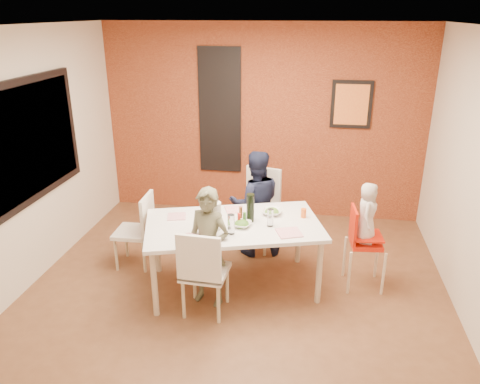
% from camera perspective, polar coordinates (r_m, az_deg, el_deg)
% --- Properties ---
extents(ground, '(4.50, 4.50, 0.00)m').
position_cam_1_polar(ground, '(5.12, -0.56, -12.24)').
color(ground, brown).
rests_on(ground, ground).
extents(ceiling, '(4.50, 4.50, 0.02)m').
position_cam_1_polar(ceiling, '(4.27, -0.69, 19.56)').
color(ceiling, white).
rests_on(ceiling, wall_back).
extents(wall_back, '(4.50, 0.02, 2.70)m').
position_cam_1_polar(wall_back, '(6.66, 2.75, 8.45)').
color(wall_back, beige).
rests_on(wall_back, ground).
extents(wall_front, '(4.50, 0.02, 2.70)m').
position_cam_1_polar(wall_front, '(2.56, -9.58, -14.35)').
color(wall_front, beige).
rests_on(wall_front, ground).
extents(wall_left, '(0.02, 4.50, 2.70)m').
position_cam_1_polar(wall_left, '(5.37, -25.06, 3.25)').
color(wall_left, beige).
rests_on(wall_left, ground).
extents(brick_accent_wall, '(4.50, 0.02, 2.70)m').
position_cam_1_polar(brick_accent_wall, '(6.64, 2.72, 8.41)').
color(brick_accent_wall, maroon).
rests_on(brick_accent_wall, ground).
extents(picture_window_frame, '(0.05, 1.70, 1.30)m').
position_cam_1_polar(picture_window_frame, '(5.46, -23.99, 5.90)').
color(picture_window_frame, black).
rests_on(picture_window_frame, wall_left).
extents(picture_window_pane, '(0.02, 1.55, 1.15)m').
position_cam_1_polar(picture_window_pane, '(5.45, -23.86, 5.89)').
color(picture_window_pane, black).
rests_on(picture_window_pane, wall_left).
extents(glassblock_strip, '(0.55, 0.03, 1.70)m').
position_cam_1_polar(glassblock_strip, '(6.69, -2.45, 9.82)').
color(glassblock_strip, silver).
rests_on(glassblock_strip, wall_back).
extents(glassblock_surround, '(0.60, 0.03, 1.76)m').
position_cam_1_polar(glassblock_surround, '(6.69, -2.46, 9.81)').
color(glassblock_surround, black).
rests_on(glassblock_surround, wall_back).
extents(art_print_frame, '(0.54, 0.03, 0.64)m').
position_cam_1_polar(art_print_frame, '(6.54, 13.43, 10.34)').
color(art_print_frame, black).
rests_on(art_print_frame, wall_back).
extents(art_print_canvas, '(0.44, 0.01, 0.54)m').
position_cam_1_polar(art_print_canvas, '(6.52, 13.43, 10.31)').
color(art_print_canvas, orange).
rests_on(art_print_canvas, wall_back).
extents(dining_table, '(2.02, 1.49, 0.75)m').
position_cam_1_polar(dining_table, '(4.91, -0.81, -4.56)').
color(dining_table, white).
rests_on(dining_table, ground).
extents(chair_near, '(0.45, 0.45, 0.93)m').
position_cam_1_polar(chair_near, '(4.54, -4.58, -9.35)').
color(chair_near, silver).
rests_on(chair_near, ground).
extents(chair_far, '(0.57, 0.57, 1.00)m').
position_cam_1_polar(chair_far, '(5.89, 2.42, -1.39)').
color(chair_far, silver).
rests_on(chair_far, ground).
extents(chair_left, '(0.42, 0.42, 0.88)m').
position_cam_1_polar(chair_left, '(5.54, -12.15, -4.15)').
color(chair_left, white).
rests_on(chair_left, ground).
extents(high_chair, '(0.42, 0.42, 0.91)m').
position_cam_1_polar(high_chair, '(5.16, 14.65, -5.69)').
color(high_chair, red).
rests_on(high_chair, ground).
extents(child_near, '(0.52, 0.41, 1.25)m').
position_cam_1_polar(child_near, '(4.70, -3.86, -6.77)').
color(child_near, '#52513A').
rests_on(child_near, ground).
extents(child_far, '(0.75, 0.65, 1.31)m').
position_cam_1_polar(child_far, '(5.63, 1.88, -1.40)').
color(child_far, black).
rests_on(child_far, ground).
extents(toddler, '(0.26, 0.35, 0.65)m').
position_cam_1_polar(toddler, '(5.04, 15.24, -2.46)').
color(toddler, beige).
rests_on(toddler, high_chair).
extents(plate_near_left, '(0.25, 0.25, 0.01)m').
position_cam_1_polar(plate_near_left, '(4.57, -5.87, -5.75)').
color(plate_near_left, white).
rests_on(plate_near_left, dining_table).
extents(plate_far_mid, '(0.25, 0.25, 0.01)m').
position_cam_1_polar(plate_far_mid, '(5.21, -0.66, -2.14)').
color(plate_far_mid, white).
rests_on(plate_far_mid, dining_table).
extents(plate_near_right, '(0.30, 0.30, 0.01)m').
position_cam_1_polar(plate_near_right, '(4.70, 6.00, -4.95)').
color(plate_near_right, white).
rests_on(plate_near_right, dining_table).
extents(plate_far_left, '(0.24, 0.24, 0.01)m').
position_cam_1_polar(plate_far_left, '(5.08, -7.73, -2.96)').
color(plate_far_left, white).
rests_on(plate_far_left, dining_table).
extents(salad_bowl_a, '(0.22, 0.22, 0.05)m').
position_cam_1_polar(salad_bowl_a, '(4.81, 0.21, -3.97)').
color(salad_bowl_a, white).
rests_on(salad_bowl_a, dining_table).
extents(salad_bowl_b, '(0.22, 0.22, 0.05)m').
position_cam_1_polar(salad_bowl_b, '(5.10, 3.91, -2.45)').
color(salad_bowl_b, white).
rests_on(salad_bowl_b, dining_table).
extents(wine_bottle, '(0.08, 0.08, 0.31)m').
position_cam_1_polar(wine_bottle, '(4.87, 1.27, -1.94)').
color(wine_bottle, black).
rests_on(wine_bottle, dining_table).
extents(wine_glass_a, '(0.07, 0.07, 0.20)m').
position_cam_1_polar(wine_glass_a, '(4.63, -1.09, -3.96)').
color(wine_glass_a, white).
rests_on(wine_glass_a, dining_table).
extents(wine_glass_b, '(0.07, 0.07, 0.19)m').
position_cam_1_polar(wine_glass_b, '(4.80, 3.71, -3.14)').
color(wine_glass_b, white).
rests_on(wine_glass_b, dining_table).
extents(paper_towel_roll, '(0.13, 0.13, 0.29)m').
position_cam_1_polar(paper_towel_roll, '(4.71, -3.09, -2.93)').
color(paper_towel_roll, silver).
rests_on(paper_towel_roll, dining_table).
extents(condiment_red, '(0.03, 0.03, 0.13)m').
position_cam_1_polar(condiment_red, '(4.82, -0.11, -3.36)').
color(condiment_red, red).
rests_on(condiment_red, dining_table).
extents(condiment_green, '(0.03, 0.03, 0.13)m').
position_cam_1_polar(condiment_green, '(4.84, 0.55, -3.24)').
color(condiment_green, '#316F25').
rests_on(condiment_green, dining_table).
extents(condiment_brown, '(0.04, 0.04, 0.14)m').
position_cam_1_polar(condiment_brown, '(4.95, 0.08, -2.60)').
color(condiment_brown, brown).
rests_on(condiment_brown, dining_table).
extents(sippy_cup, '(0.06, 0.06, 0.10)m').
position_cam_1_polar(sippy_cup, '(5.05, 7.75, -2.56)').
color(sippy_cup, orange).
rests_on(sippy_cup, dining_table).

